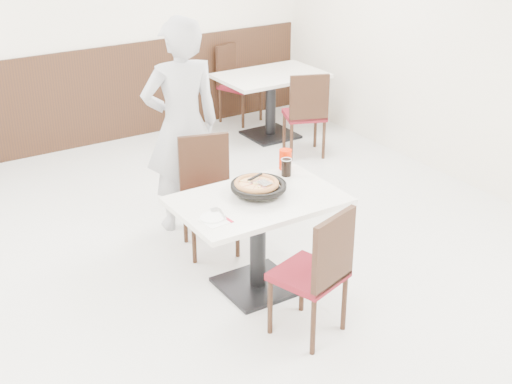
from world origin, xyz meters
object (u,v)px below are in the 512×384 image
chair_far (210,198)px  diner_person (182,126)px  pizza (256,186)px  chair_near (308,272)px  bg_chair_right_far (240,84)px  bg_chair_right_near (304,113)px  cola_glass (286,168)px  bg_table_right (271,105)px  side_plate (212,218)px  main_table (258,244)px  red_cup (285,159)px  pizza_pan (259,189)px

chair_far → diner_person: diner_person is taller
pizza → chair_far: bearing=94.4°
chair_near → diner_person: (0.03, 1.88, 0.46)m
diner_person → bg_chair_right_far: diner_person is taller
diner_person → bg_chair_right_near: bearing=-148.1°
chair_near → bg_chair_right_far: same height
cola_glass → bg_table_right: size_ratio=0.11×
cola_glass → bg_chair_right_far: bearing=64.7°
side_plate → bg_chair_right_near: bg_chair_right_near is taller
main_table → side_plate: side_plate is taller
chair_near → cola_glass: bearing=46.9°
red_cup → bg_chair_right_far: bearing=65.0°
bg_chair_right_near → pizza_pan: bearing=-111.1°
pizza → diner_person: 1.15m
main_table → side_plate: bearing=-166.1°
pizza_pan → diner_person: size_ratio=0.17×
chair_near → diner_person: bearing=71.4°
chair_near → pizza: 0.81m
pizza_pan → side_plate: 0.50m
chair_far → pizza_pan: chair_far is taller
bg_chair_right_far → pizza_pan: bearing=40.4°
bg_chair_right_far → diner_person: bearing=28.5°
diner_person → main_table: bearing=97.4°
chair_near → pizza_pan: 0.77m
bg_chair_right_near → chair_far: bearing=-123.0°
bg_table_right → bg_chair_right_near: (-0.00, -0.67, 0.10)m
cola_glass → red_cup: size_ratio=0.81×
chair_near → bg_chair_right_far: bearing=47.1°
chair_far → bg_chair_right_far: same height
chair_near → bg_table_right: chair_near is taller
main_table → pizza: bearing=64.3°
chair_near → pizza: chair_near is taller
cola_glass → chair_near: bearing=-115.5°
chair_far → cola_glass: size_ratio=7.31×
chair_near → bg_chair_right_far: 4.45m
chair_near → pizza: bearing=68.3°
cola_glass → bg_chair_right_near: bg_chair_right_near is taller
pizza_pan → bg_table_right: pizza_pan is taller
main_table → pizza_pan: bearing=52.7°
chair_near → cola_glass: (0.42, 0.88, 0.34)m
side_plate → bg_chair_right_far: bearing=56.2°
pizza_pan → bg_chair_right_near: 2.76m
red_cup → diner_person: (-0.46, 0.88, 0.10)m
pizza → side_plate: (-0.47, -0.18, -0.05)m
main_table → bg_chair_right_near: 2.80m
diner_person → bg_table_right: 2.47m
pizza_pan → bg_table_right: 3.29m
pizza → bg_chair_right_far: bearing=60.7°
pizza_pan → red_cup: red_cup is taller
bg_table_right → bg_chair_right_near: bearing=-90.2°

